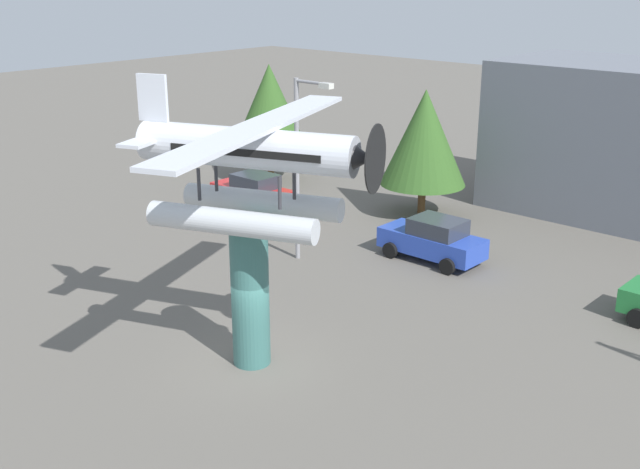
# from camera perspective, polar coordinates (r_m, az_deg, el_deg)

# --- Properties ---
(ground_plane) EXTENTS (140.00, 140.00, 0.00)m
(ground_plane) POSITION_cam_1_polar(r_m,az_deg,el_deg) (23.52, -4.96, -9.22)
(ground_plane) COLOR #605B54
(display_pedestal) EXTENTS (1.10, 1.10, 4.30)m
(display_pedestal) POSITION_cam_1_polar(r_m,az_deg,el_deg) (22.59, -5.11, -4.41)
(display_pedestal) COLOR #386B66
(display_pedestal) RESTS_ON ground
(floatplane_monument) EXTENTS (7.19, 10.08, 4.00)m
(floatplane_monument) POSITION_cam_1_polar(r_m,az_deg,el_deg) (21.33, -5.09, 5.01)
(floatplane_monument) COLOR silver
(floatplane_monument) RESTS_ON display_pedestal
(car_near_red) EXTENTS (4.20, 2.02, 1.76)m
(car_near_red) POSITION_cam_1_polar(r_m,az_deg,el_deg) (37.68, -4.91, 3.14)
(car_near_red) COLOR red
(car_near_red) RESTS_ON ground
(car_mid_blue) EXTENTS (4.20, 2.02, 1.76)m
(car_mid_blue) POSITION_cam_1_polar(r_m,az_deg,el_deg) (31.22, 8.24, -0.35)
(car_mid_blue) COLOR #2847B7
(car_mid_blue) RESTS_ON ground
(streetlight_primary) EXTENTS (1.84, 0.28, 7.16)m
(streetlight_primary) POSITION_cam_1_polar(r_m,az_deg,el_deg) (30.08, -1.40, 5.71)
(streetlight_primary) COLOR gray
(streetlight_primary) RESTS_ON ground
(tree_west) EXTENTS (3.89, 3.89, 6.30)m
(tree_west) POSITION_cam_1_polar(r_m,az_deg,el_deg) (42.19, -3.69, 9.38)
(tree_west) COLOR brown
(tree_west) RESTS_ON ground
(tree_east) EXTENTS (3.96, 3.96, 5.91)m
(tree_east) POSITION_cam_1_polar(r_m,az_deg,el_deg) (36.30, 7.61, 7.02)
(tree_east) COLOR brown
(tree_east) RESTS_ON ground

